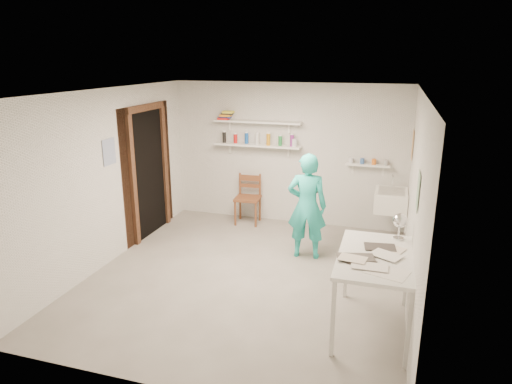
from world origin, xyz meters
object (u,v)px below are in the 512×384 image
(belfast_sink, at_px, (391,200))
(wall_clock, at_px, (312,185))
(man, at_px, (307,206))
(wooden_chair, at_px, (248,198))
(desk_lamp, at_px, (400,220))
(work_table, at_px, (373,292))

(belfast_sink, bearing_deg, wall_clock, -150.49)
(man, bearing_deg, wall_clock, -101.16)
(wooden_chair, distance_m, desk_lamp, 3.36)
(wooden_chair, xyz_separation_m, work_table, (2.26, -2.71, -0.03))
(desk_lamp, bearing_deg, work_table, -112.42)
(wall_clock, bearing_deg, work_table, -67.04)
(belfast_sink, xyz_separation_m, man, (-1.13, -0.85, 0.06))
(belfast_sink, distance_m, wall_clock, 1.32)
(man, distance_m, desk_lamp, 1.69)
(man, height_order, wooden_chair, man)
(wooden_chair, bearing_deg, man, -45.46)
(man, xyz_separation_m, wall_clock, (0.02, 0.22, 0.25))
(belfast_sink, distance_m, desk_lamp, 2.00)
(belfast_sink, relative_size, man, 0.39)
(man, distance_m, wooden_chair, 1.67)
(desk_lamp, bearing_deg, wooden_chair, 138.31)
(man, bearing_deg, desk_lamp, 132.35)
(wooden_chair, distance_m, work_table, 3.52)
(work_table, bearing_deg, man, 122.23)
(man, xyz_separation_m, work_table, (1.02, -1.62, -0.34))
(wall_clock, xyz_separation_m, work_table, (1.00, -1.84, -0.60))
(man, relative_size, wooden_chair, 1.70)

